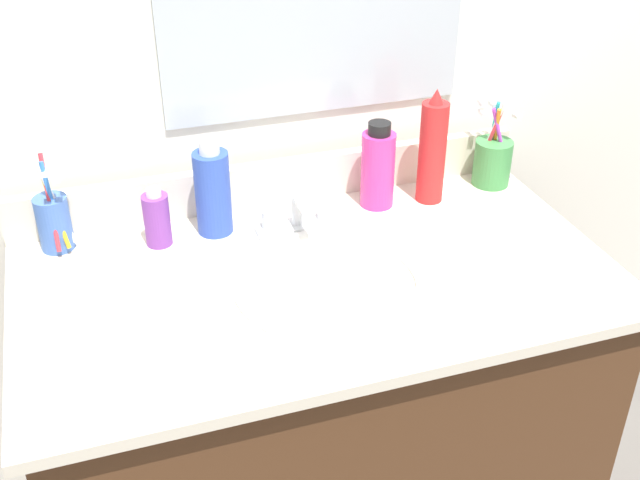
{
  "coord_description": "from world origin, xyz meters",
  "views": [
    {
      "loc": [
        -0.36,
        -1.09,
        1.64
      ],
      "look_at": [
        0.0,
        0.0,
        0.94
      ],
      "focal_mm": 44.24,
      "sensor_mm": 36.0,
      "label": 1
    }
  ],
  "objects_px": {
    "bottle_shampoo_blue": "(213,191)",
    "cup_green": "(492,160)",
    "bottle_spray_red": "(432,151)",
    "faucet": "(298,217)",
    "bottle_cream_purple": "(157,219)",
    "bottle_soap_pink": "(378,167)",
    "cup_blue_plastic": "(54,221)"
  },
  "relations": [
    {
      "from": "cup_green",
      "to": "cup_blue_plastic",
      "type": "relative_size",
      "value": 1.0
    },
    {
      "from": "bottle_spray_red",
      "to": "cup_blue_plastic",
      "type": "xyz_separation_m",
      "value": [
        -0.73,
        0.04,
        -0.05
      ]
    },
    {
      "from": "bottle_cream_purple",
      "to": "bottle_shampoo_blue",
      "type": "bearing_deg",
      "value": 6.47
    },
    {
      "from": "bottle_spray_red",
      "to": "cup_green",
      "type": "distance_m",
      "value": 0.16
    },
    {
      "from": "bottle_spray_red",
      "to": "bottle_shampoo_blue",
      "type": "relative_size",
      "value": 1.27
    },
    {
      "from": "bottle_shampoo_blue",
      "to": "cup_green",
      "type": "xyz_separation_m",
      "value": [
        0.59,
        0.01,
        -0.03
      ]
    },
    {
      "from": "bottle_soap_pink",
      "to": "bottle_spray_red",
      "type": "bearing_deg",
      "value": -7.22
    },
    {
      "from": "bottle_shampoo_blue",
      "to": "cup_green",
      "type": "distance_m",
      "value": 0.59
    },
    {
      "from": "bottle_soap_pink",
      "to": "bottle_shampoo_blue",
      "type": "bearing_deg",
      "value": -179.69
    },
    {
      "from": "bottle_spray_red",
      "to": "bottle_cream_purple",
      "type": "xyz_separation_m",
      "value": [
        -0.55,
        -0.0,
        -0.06
      ]
    },
    {
      "from": "bottle_soap_pink",
      "to": "bottle_shampoo_blue",
      "type": "relative_size",
      "value": 0.94
    },
    {
      "from": "faucet",
      "to": "bottle_cream_purple",
      "type": "distance_m",
      "value": 0.26
    },
    {
      "from": "bottle_spray_red",
      "to": "bottle_cream_purple",
      "type": "distance_m",
      "value": 0.55
    },
    {
      "from": "bottle_spray_red",
      "to": "cup_green",
      "type": "relative_size",
      "value": 1.28
    },
    {
      "from": "cup_green",
      "to": "bottle_spray_red",
      "type": "bearing_deg",
      "value": -171.15
    },
    {
      "from": "bottle_spray_red",
      "to": "bottle_shampoo_blue",
      "type": "distance_m",
      "value": 0.44
    },
    {
      "from": "bottle_cream_purple",
      "to": "cup_green",
      "type": "xyz_separation_m",
      "value": [
        0.7,
        0.02,
        0.0
      ]
    },
    {
      "from": "cup_blue_plastic",
      "to": "cup_green",
      "type": "bearing_deg",
      "value": -1.18
    },
    {
      "from": "cup_blue_plastic",
      "to": "bottle_soap_pink",
      "type": "bearing_deg",
      "value": -2.62
    },
    {
      "from": "bottle_spray_red",
      "to": "cup_blue_plastic",
      "type": "distance_m",
      "value": 0.73
    },
    {
      "from": "bottle_cream_purple",
      "to": "cup_green",
      "type": "bearing_deg",
      "value": 1.97
    },
    {
      "from": "bottle_shampoo_blue",
      "to": "cup_green",
      "type": "height_order",
      "value": "bottle_shampoo_blue"
    },
    {
      "from": "bottle_shampoo_blue",
      "to": "bottle_cream_purple",
      "type": "relative_size",
      "value": 1.65
    },
    {
      "from": "faucet",
      "to": "bottle_soap_pink",
      "type": "height_order",
      "value": "bottle_soap_pink"
    },
    {
      "from": "faucet",
      "to": "bottle_soap_pink",
      "type": "bearing_deg",
      "value": 15.18
    },
    {
      "from": "bottle_soap_pink",
      "to": "bottle_cream_purple",
      "type": "relative_size",
      "value": 1.55
    },
    {
      "from": "bottle_spray_red",
      "to": "bottle_soap_pink",
      "type": "xyz_separation_m",
      "value": [
        -0.11,
        0.01,
        -0.03
      ]
    },
    {
      "from": "bottle_cream_purple",
      "to": "bottle_spray_red",
      "type": "bearing_deg",
      "value": 0.03
    },
    {
      "from": "faucet",
      "to": "cup_green",
      "type": "xyz_separation_m",
      "value": [
        0.44,
        0.06,
        0.03
      ]
    },
    {
      "from": "bottle_soap_pink",
      "to": "cup_green",
      "type": "height_order",
      "value": "cup_green"
    },
    {
      "from": "bottle_soap_pink",
      "to": "cup_blue_plastic",
      "type": "bearing_deg",
      "value": 177.38
    },
    {
      "from": "faucet",
      "to": "cup_green",
      "type": "distance_m",
      "value": 0.45
    }
  ]
}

